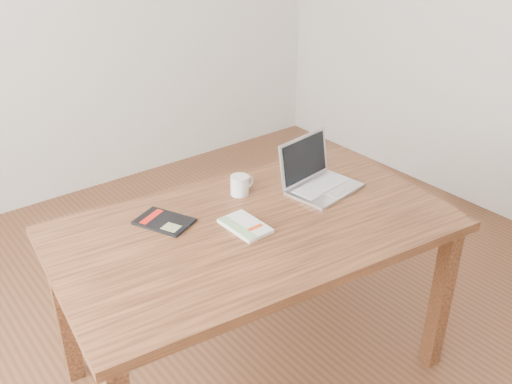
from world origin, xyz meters
TOP-DOWN VIEW (x-y plane):
  - room at (-0.07, 0.00)m, footprint 4.04×4.04m
  - desk at (-0.10, -0.11)m, footprint 1.62×1.05m
  - white_guidebook at (-0.15, -0.11)m, footprint 0.13×0.20m
  - black_guidebook at (-0.37, 0.11)m, footprint 0.22×0.25m
  - laptop at (0.30, -0.03)m, footprint 0.33×0.29m
  - coffee_mug at (0.00, 0.12)m, footprint 0.11×0.08m

SIDE VIEW (x-z plane):
  - desk at x=-0.10m, z-range 0.29..1.04m
  - black_guidebook at x=-0.37m, z-range 0.75..0.76m
  - white_guidebook at x=-0.15m, z-range 0.75..0.77m
  - coffee_mug at x=0.00m, z-range 0.75..0.84m
  - laptop at x=0.30m, z-range 0.69..0.90m
  - room at x=-0.07m, z-range 0.01..2.71m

